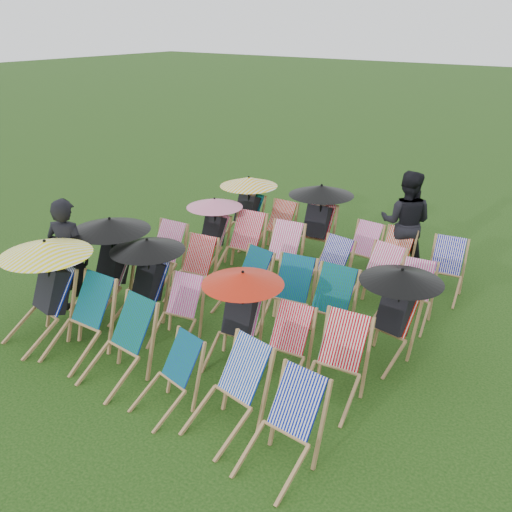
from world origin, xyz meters
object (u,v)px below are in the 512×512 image
Objects in this scene: deckchair_5 at (281,429)px; person_left at (69,256)px; person_rear at (406,223)px; deckchair_29 at (444,270)px; deckchair_0 at (42,289)px.

person_left is (-4.40, 0.90, 0.42)m from deckchair_5.
person_left is 0.98× the size of person_rear.
deckchair_29 is (-0.03, 4.71, -0.03)m from deckchair_5.
deckchair_29 is 0.49× the size of person_rear.
deckchair_5 is at bearing -97.80° from deckchair_29.
person_rear reaches higher than deckchair_0.
deckchair_29 is 5.81m from person_left.
person_rear reaches higher than deckchair_5.
deckchair_0 is 1.53× the size of deckchair_5.
deckchair_5 is 5.31m from person_rear.
person_left is at bearing 37.15° from person_rear.
deckchair_0 reaches higher than deckchair_5.
person_rear is at bearing 66.52° from deckchair_0.
deckchair_5 is 1.06× the size of deckchair_29.
person_left is at bearing -147.03° from deckchair_29.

